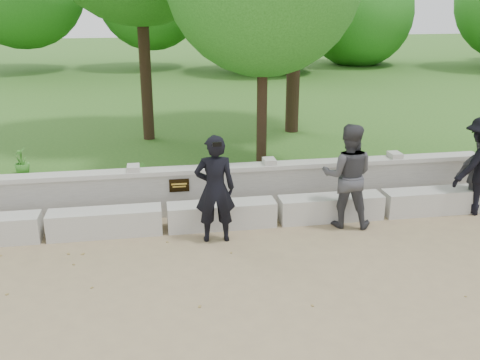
{
  "coord_description": "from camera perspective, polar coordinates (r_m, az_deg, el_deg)",
  "views": [
    {
      "loc": [
        -0.14,
        -6.73,
        3.85
      ],
      "look_at": [
        1.26,
        1.53,
        0.98
      ],
      "focal_mm": 40.0,
      "sensor_mm": 36.0,
      "label": 1
    }
  ],
  "objects": [
    {
      "name": "visitor_right",
      "position": [
        10.86,
        24.07,
        0.38
      ],
      "size": [
        0.88,
        0.49,
        1.42
      ],
      "color": "#46464B",
      "rests_on": "ground"
    },
    {
      "name": "shrub_d",
      "position": [
        12.31,
        -22.29,
        1.89
      ],
      "size": [
        0.33,
        0.36,
        0.59
      ],
      "primitive_type": "imported",
      "rotation": [
        0.0,
        0.0,
        4.84
      ],
      "color": "#448C2F",
      "rests_on": "lawn"
    },
    {
      "name": "parapet_wall",
      "position": [
        9.92,
        -8.25,
        -1.25
      ],
      "size": [
        12.5,
        0.35,
        0.9
      ],
      "color": "#BCB9B1",
      "rests_on": "ground"
    },
    {
      "name": "ground",
      "position": [
        7.75,
        -7.47,
        -11.06
      ],
      "size": [
        80.0,
        80.0,
        0.0
      ],
      "primitive_type": "plane",
      "color": "#94815B",
      "rests_on": "ground"
    },
    {
      "name": "shrub_b",
      "position": [
        10.57,
        -10.58,
        0.25
      ],
      "size": [
        0.39,
        0.39,
        0.56
      ],
      "primitive_type": "imported",
      "rotation": [
        0.0,
        0.0,
        2.32
      ],
      "color": "#448C2F",
      "rests_on": "lawn"
    },
    {
      "name": "lawn",
      "position": [
        21.06,
        -9.2,
        8.49
      ],
      "size": [
        40.0,
        22.0,
        0.25
      ],
      "primitive_type": "cube",
      "color": "#2C571C",
      "rests_on": "ground"
    },
    {
      "name": "visitor_left",
      "position": [
        9.45,
        11.41,
        0.45
      ],
      "size": [
        1.07,
        0.95,
        1.84
      ],
      "color": "#3C3C41",
      "rests_on": "ground"
    },
    {
      "name": "man_main",
      "position": [
        8.68,
        -2.69,
        -0.96
      ],
      "size": [
        0.69,
        0.61,
        1.81
      ],
      "color": "black",
      "rests_on": "ground"
    },
    {
      "name": "concrete_bench",
      "position": [
        9.36,
        -8.05,
        -4.09
      ],
      "size": [
        11.9,
        0.45,
        0.45
      ],
      "color": "beige",
      "rests_on": "ground"
    }
  ]
}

